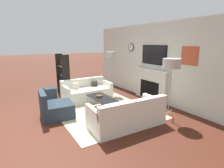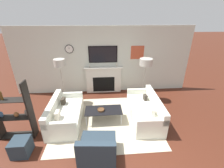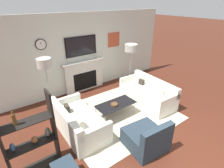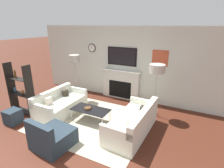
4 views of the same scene
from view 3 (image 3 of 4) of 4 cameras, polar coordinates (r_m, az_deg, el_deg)
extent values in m
cube|color=silver|center=(6.26, -10.07, 9.75)|extent=(7.20, 0.07, 2.70)
cube|color=beige|center=(6.44, -9.06, 2.57)|extent=(1.46, 0.16, 1.07)
cube|color=black|center=(6.43, -8.61, 1.07)|extent=(0.90, 0.01, 0.64)
cube|color=beige|center=(6.22, -9.32, 7.21)|extent=(1.58, 0.22, 0.04)
cylinder|color=#B2AD9E|center=(5.97, -13.92, 6.67)|extent=(0.04, 0.04, 0.10)
cylinder|color=white|center=(5.94, -14.01, 7.53)|extent=(0.03, 0.03, 0.09)
cylinder|color=#B2AD9E|center=(6.43, -4.88, 8.71)|extent=(0.04, 0.04, 0.10)
cylinder|color=white|center=(6.40, -4.91, 9.53)|extent=(0.03, 0.03, 0.09)
cube|color=black|center=(6.15, -10.07, 12.10)|extent=(1.15, 0.04, 0.66)
cube|color=black|center=(6.14, -9.99, 12.07)|extent=(1.07, 0.01, 0.60)
cylinder|color=black|center=(5.67, -22.22, 11.87)|extent=(0.33, 0.02, 0.33)
cylinder|color=silver|center=(5.66, -22.18, 11.85)|extent=(0.28, 0.00, 0.28)
cube|color=black|center=(5.65, -22.23, 12.20)|extent=(0.01, 0.00, 0.07)
cube|color=#BF4E30|center=(6.85, 0.58, 14.31)|extent=(0.53, 0.02, 0.53)
cube|color=#BCB094|center=(5.22, 1.65, -9.82)|extent=(3.11, 2.69, 0.01)
cube|color=silver|center=(4.60, -10.63, -12.68)|extent=(0.87, 1.70, 0.43)
cube|color=silver|center=(4.29, -15.33, -10.36)|extent=(0.17, 1.70, 0.30)
cube|color=silver|center=(5.05, -14.96, -5.13)|extent=(0.87, 0.10, 0.18)
cube|color=silver|center=(3.85, -5.53, -15.30)|extent=(0.87, 0.10, 0.18)
cube|color=#372F25|center=(4.67, -14.45, -7.72)|extent=(0.12, 0.21, 0.20)
cube|color=beige|center=(4.09, -10.29, -12.47)|extent=(0.11, 0.22, 0.22)
cube|color=silver|center=(5.81, 11.19, -3.85)|extent=(0.90, 1.90, 0.43)
cube|color=silver|center=(5.86, 13.85, 0.29)|extent=(0.23, 1.87, 0.32)
cube|color=silver|center=(5.17, 18.28, -4.85)|extent=(0.83, 0.13, 0.18)
cube|color=silver|center=(6.25, 5.83, 1.91)|extent=(0.83, 0.13, 0.18)
cube|color=beige|center=(5.50, 15.41, -2.31)|extent=(0.12, 0.22, 0.21)
cube|color=#352F27|center=(6.01, 9.55, 0.66)|extent=(0.11, 0.19, 0.18)
cube|color=#24323C|center=(4.21, 10.68, -17.23)|extent=(0.88, 0.90, 0.41)
cube|color=#24323C|center=(3.79, 14.71, -15.86)|extent=(0.82, 0.21, 0.36)
cube|color=black|center=(4.96, 1.24, -6.60)|extent=(1.12, 0.55, 0.02)
cylinder|color=#B7B7BC|center=(4.67, -2.24, -11.92)|extent=(0.02, 0.02, 0.38)
cylinder|color=#B7B7BC|center=(5.21, 7.41, -7.70)|extent=(0.02, 0.02, 0.38)
cylinder|color=#B7B7BC|center=(4.99, -5.27, -9.21)|extent=(0.02, 0.02, 0.38)
cylinder|color=#B7B7BC|center=(5.50, 4.11, -5.55)|extent=(0.02, 0.02, 0.38)
cylinder|color=#533721|center=(4.88, 0.73, -6.72)|extent=(0.20, 0.20, 0.05)
torus|color=#5A3318|center=(4.87, 0.73, -6.50)|extent=(0.21, 0.21, 0.02)
cylinder|color=#9E998E|center=(5.55, -17.92, -7.32)|extent=(0.09, 0.23, 0.27)
cylinder|color=#9E998E|center=(5.54, -19.88, -7.66)|extent=(0.17, 0.19, 0.27)
cylinder|color=#9E998E|center=(5.41, -18.72, -8.40)|extent=(0.23, 0.07, 0.27)
cylinder|color=#9E998E|center=(5.15, -19.99, -1.03)|extent=(0.02, 0.02, 1.19)
cylinder|color=#B2ADA3|center=(4.89, -21.25, 6.48)|extent=(0.38, 0.38, 0.24)
cylinder|color=#9E998E|center=(6.86, 6.19, 0.50)|extent=(0.09, 0.23, 0.27)
cylinder|color=#9E998E|center=(6.78, 4.77, 0.23)|extent=(0.17, 0.19, 0.27)
cylinder|color=#9E998E|center=(6.69, 6.15, -0.19)|extent=(0.23, 0.07, 0.27)
cylinder|color=#9E998E|center=(6.50, 5.97, 5.75)|extent=(0.02, 0.02, 1.15)
cylinder|color=#B2ADA3|center=(6.30, 6.27, 11.72)|extent=(0.46, 0.46, 0.25)
cube|color=black|center=(3.64, -32.17, -17.20)|extent=(0.04, 0.28, 1.61)
cube|color=black|center=(3.69, -18.51, -13.32)|extent=(0.04, 0.28, 1.61)
cube|color=black|center=(4.16, -23.05, -23.51)|extent=(0.92, 0.28, 0.02)
cube|color=black|center=(3.75, -24.67, -17.51)|extent=(0.92, 0.28, 0.01)
cube|color=black|center=(3.44, -26.27, -11.17)|extent=(0.92, 0.28, 0.02)
ellipsoid|color=brown|center=(3.72, -23.99, -16.22)|extent=(0.12, 0.12, 0.14)
ellipsoid|color=gray|center=(3.75, -20.31, -14.45)|extent=(0.11, 0.11, 0.19)
cylinder|color=brown|center=(3.39, -29.29, -10.12)|extent=(0.07, 0.07, 0.22)
cylinder|color=brown|center=(3.32, -29.79, -8.21)|extent=(0.03, 0.03, 0.05)
ellipsoid|color=#335172|center=(3.70, -29.74, -17.56)|extent=(0.09, 0.09, 0.18)
camera|label=1|loc=(7.19, 47.16, 9.62)|focal=28.00mm
camera|label=2|loc=(2.54, 67.57, 9.22)|focal=24.00mm
camera|label=4|loc=(5.18, 60.61, 9.68)|focal=28.00mm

